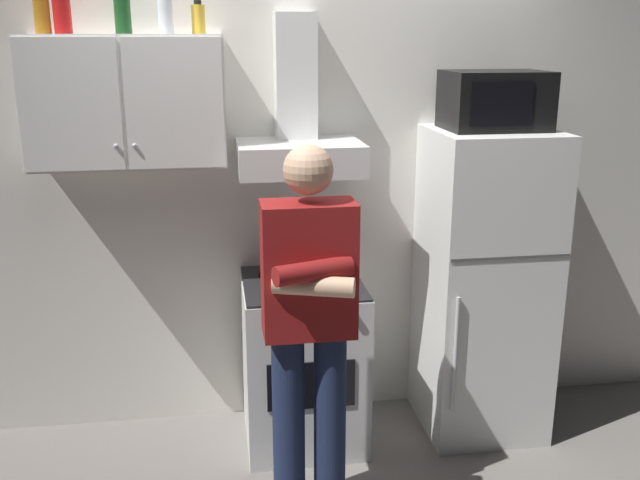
% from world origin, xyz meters
% --- Properties ---
extents(ground_plane, '(7.00, 7.00, 0.00)m').
position_xyz_m(ground_plane, '(0.00, 0.00, 0.00)').
color(ground_plane, slate).
extents(back_wall_tiled, '(4.80, 0.10, 2.70)m').
position_xyz_m(back_wall_tiled, '(0.00, 0.60, 1.35)').
color(back_wall_tiled, silver).
rests_on(back_wall_tiled, ground_plane).
extents(upper_cabinet, '(0.90, 0.37, 0.60)m').
position_xyz_m(upper_cabinet, '(-0.85, 0.37, 1.75)').
color(upper_cabinet, white).
extents(stove_oven, '(0.60, 0.62, 0.87)m').
position_xyz_m(stove_oven, '(-0.05, 0.25, 0.43)').
color(stove_oven, silver).
rests_on(stove_oven, ground_plane).
extents(range_hood, '(0.60, 0.44, 0.75)m').
position_xyz_m(range_hood, '(-0.05, 0.38, 1.60)').
color(range_hood, white).
extents(refrigerator, '(0.60, 0.62, 1.60)m').
position_xyz_m(refrigerator, '(0.90, 0.25, 0.80)').
color(refrigerator, white).
rests_on(refrigerator, ground_plane).
extents(microwave, '(0.48, 0.37, 0.28)m').
position_xyz_m(microwave, '(0.90, 0.27, 1.74)').
color(microwave, black).
rests_on(microwave, refrigerator).
extents(person_standing, '(0.38, 0.33, 1.64)m').
position_xyz_m(person_standing, '(-0.10, -0.36, 0.90)').
color(person_standing, '#192342').
rests_on(person_standing, ground_plane).
extents(bottle_spice_jar, '(0.06, 0.06, 0.15)m').
position_xyz_m(bottle_spice_jar, '(-0.51, 0.42, 2.12)').
color(bottle_spice_jar, gold).
rests_on(bottle_spice_jar, upper_cabinet).
extents(bottle_soda_red, '(0.08, 0.08, 0.30)m').
position_xyz_m(bottle_soda_red, '(-1.10, 0.36, 2.19)').
color(bottle_soda_red, red).
rests_on(bottle_soda_red, upper_cabinet).
extents(bottle_vodka_clear, '(0.07, 0.07, 0.31)m').
position_xyz_m(bottle_vodka_clear, '(-0.65, 0.37, 2.20)').
color(bottle_vodka_clear, silver).
rests_on(bottle_vodka_clear, upper_cabinet).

